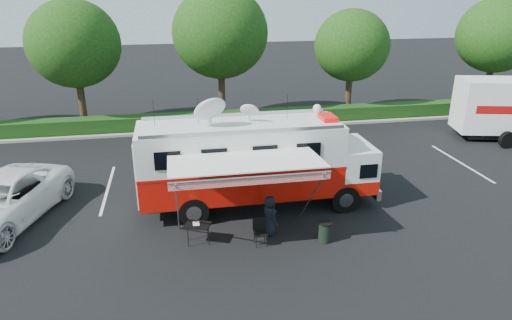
{
  "coord_description": "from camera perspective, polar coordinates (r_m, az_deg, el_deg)",
  "views": [
    {
      "loc": [
        -3.29,
        -17.12,
        8.75
      ],
      "look_at": [
        0.0,
        0.5,
        1.9
      ],
      "focal_mm": 32.0,
      "sensor_mm": 36.0,
      "label": 1
    }
  ],
  "objects": [
    {
      "name": "trash_bin",
      "position": [
        16.98,
        8.64,
        -8.85
      ],
      "size": [
        0.51,
        0.51,
        0.77
      ],
      "color": "black",
      "rests_on": "ground_plane"
    },
    {
      "name": "white_suv",
      "position": [
        20.77,
        -28.93,
        -6.82
      ],
      "size": [
        4.95,
        7.28,
        1.85
      ],
      "primitive_type": "imported",
      "rotation": [
        0.0,
        0.0,
        -0.31
      ],
      "color": "white",
      "rests_on": "ground_plane"
    },
    {
      "name": "stall_lines",
      "position": [
        22.11,
        -2.47,
        -2.4
      ],
      "size": [
        24.12,
        5.5,
        0.01
      ],
      "color": "silver",
      "rests_on": "ground_plane"
    },
    {
      "name": "person",
      "position": [
        17.43,
        1.68,
        -9.22
      ],
      "size": [
        0.74,
        0.89,
        1.56
      ],
      "primitive_type": "imported",
      "rotation": [
        0.0,
        0.0,
        1.95
      ],
      "color": "black",
      "rests_on": "ground_plane"
    },
    {
      "name": "folding_table",
      "position": [
        16.66,
        -7.31,
        -8.11
      ],
      "size": [
        1.07,
        0.92,
        0.76
      ],
      "color": "black",
      "rests_on": "ground_plane"
    },
    {
      "name": "folding_chair",
      "position": [
        16.56,
        0.48,
        -8.58
      ],
      "size": [
        0.5,
        0.53,
        1.01
      ],
      "color": "black",
      "rests_on": "ground_plane"
    },
    {
      "name": "ground_plane",
      "position": [
        19.5,
        0.27,
        -5.74
      ],
      "size": [
        120.0,
        120.0,
        0.0
      ],
      "primitive_type": "plane",
      "color": "black",
      "rests_on": "ground"
    },
    {
      "name": "command_truck",
      "position": [
        18.67,
        0.03,
        -0.26
      ],
      "size": [
        9.74,
        2.68,
        4.68
      ],
      "color": "black",
      "rests_on": "ground_plane"
    },
    {
      "name": "awning",
      "position": [
        15.62,
        -1.24,
        -0.63
      ],
      "size": [
        5.32,
        2.74,
        3.21
      ],
      "color": "white",
      "rests_on": "ground_plane"
    },
    {
      "name": "back_border",
      "position": [
        30.58,
        -2.23,
        13.86
      ],
      "size": [
        60.0,
        6.14,
        8.87
      ],
      "color": "#9E998E",
      "rests_on": "ground_plane"
    }
  ]
}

